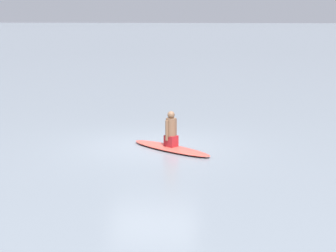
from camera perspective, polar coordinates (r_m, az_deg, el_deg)
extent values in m
plane|color=gray|center=(16.56, -1.48, -1.99)|extent=(400.00, 400.00, 0.00)
ellipsoid|color=#D84C3F|center=(16.09, 0.30, -2.17)|extent=(2.57, 2.20, 0.11)
cube|color=#A51E23|center=(16.04, 0.30, -1.45)|extent=(0.41, 0.40, 0.30)
cylinder|color=brown|center=(15.97, 0.30, -0.11)|extent=(0.39, 0.39, 0.50)
sphere|color=brown|center=(15.90, 0.30, 1.09)|extent=(0.20, 0.20, 0.20)
cylinder|color=brown|center=(16.10, 0.72, -0.26)|extent=(0.11, 0.11, 0.55)
cylinder|color=brown|center=(15.86, -0.13, -0.43)|extent=(0.11, 0.11, 0.55)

